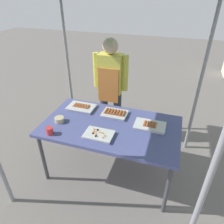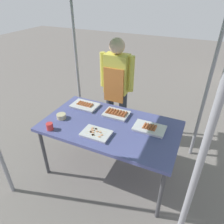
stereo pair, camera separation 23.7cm
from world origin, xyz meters
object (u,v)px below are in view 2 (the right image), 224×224
Objects in this scene: tray_grilled_sausages at (149,128)px; tray_spring_rolls at (116,114)px; tray_pork_links at (85,105)px; tray_meat_skewers at (96,134)px; vendor_woman at (117,83)px; stall_table at (110,128)px; drink_cup_near_edge at (50,126)px; condiment_bowl at (61,116)px.

tray_spring_rolls is at bearing 165.32° from tray_grilled_sausages.
tray_pork_links is 1.15× the size of tray_spring_rolls.
vendor_woman is at bearing 101.13° from tray_meat_skewers.
tray_pork_links is at bearing 65.27° from vendor_woman.
drink_cup_near_edge is (-0.58, -0.37, 0.09)m from stall_table.
tray_grilled_sausages is 4.38× the size of drink_cup_near_edge.
tray_grilled_sausages is 1.00× the size of tray_pork_links.
tray_pork_links is 3.12× the size of condiment_bowl.
vendor_woman reaches higher than stall_table.
tray_spring_rolls is 2.71× the size of condiment_bowl.
tray_spring_rolls is (-0.02, 0.22, 0.08)m from stall_table.
stall_table is at bearing 76.07° from tray_meat_skewers.
tray_grilled_sausages is at bearing 12.11° from condiment_bowl.
tray_pork_links is 0.62m from drink_cup_near_edge.
condiment_bowl is 1.40× the size of drink_cup_near_edge.
condiment_bowl reaches higher than tray_grilled_sausages.
tray_spring_rolls is at bearing 85.27° from tray_meat_skewers.
tray_pork_links reaches higher than tray_grilled_sausages.
tray_grilled_sausages is 3.12× the size of condiment_bowl.
drink_cup_near_edge reaches higher than tray_meat_skewers.
vendor_woman is (-0.25, 0.76, 0.23)m from stall_table.
stall_table is 5.15× the size of tray_spring_rolls.
drink_cup_near_edge is at bearing -155.40° from tray_grilled_sausages.
tray_spring_rolls reaches higher than stall_table.
stall_table is 0.24m from tray_spring_rolls.
drink_cup_near_edge is at bearing -98.55° from tray_pork_links.
drink_cup_near_edge reaches higher than condiment_bowl.
condiment_bowl is 0.96m from vendor_woman.
tray_spring_rolls is at bearing 95.21° from stall_table.
tray_pork_links is 0.59m from vendor_woman.
stall_table is 0.25m from tray_meat_skewers.
tray_pork_links is at bearing 153.69° from stall_table.
tray_spring_rolls is (-0.46, 0.12, 0.00)m from tray_grilled_sausages.
condiment_bowl is at bearing -168.63° from stall_table.
condiment_bowl is at bearing -167.89° from tray_grilled_sausages.
tray_pork_links is at bearing 132.11° from tray_meat_skewers.
stall_table is 4.47× the size of tray_grilled_sausages.
condiment_bowl is at bearing -149.42° from tray_spring_rolls.
stall_table is 0.70m from drink_cup_near_edge.
stall_table is at bearing -166.89° from tray_grilled_sausages.
vendor_woman is (0.24, 0.52, 0.16)m from tray_pork_links.
tray_grilled_sausages is at bearing 24.60° from drink_cup_near_edge.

